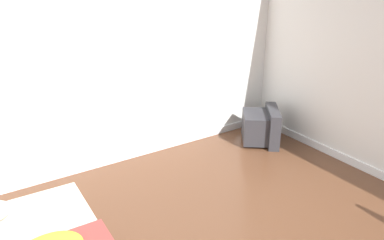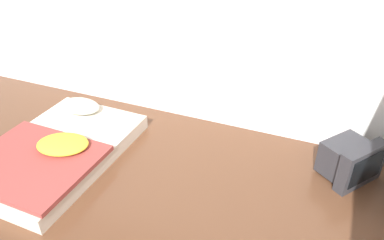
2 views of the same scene
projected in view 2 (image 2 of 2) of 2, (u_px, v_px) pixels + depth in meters
wall_back at (168, 15)px, 4.34m from camera, size 7.74×0.08×2.60m
mattress_bed at (56, 150)px, 4.09m from camera, size 1.27×1.89×0.31m
crt_tv at (350, 160)px, 3.78m from camera, size 0.65×0.67×0.44m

